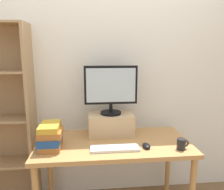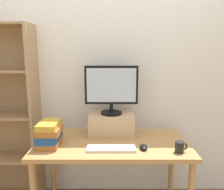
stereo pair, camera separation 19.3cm
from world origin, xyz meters
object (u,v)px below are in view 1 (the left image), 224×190
object	(u,v)px
keyboard	(115,148)
book_stack	(50,136)
riser_box	(111,124)
computer_mouse	(146,146)
desk	(113,150)
coffee_mug	(182,144)
computer_monitor	(111,88)

from	to	relation	value
keyboard	book_stack	world-z (taller)	book_stack
riser_box	computer_mouse	bearing A→B (deg)	-51.70
computer_mouse	riser_box	bearing A→B (deg)	128.30
keyboard	computer_mouse	bearing A→B (deg)	2.31
computer_mouse	desk	bearing A→B (deg)	149.30
computer_mouse	coffee_mug	bearing A→B (deg)	-11.86
computer_monitor	book_stack	size ratio (longest dim) A/B	1.85
desk	keyboard	world-z (taller)	keyboard
keyboard	book_stack	size ratio (longest dim) A/B	1.49
computer_monitor	keyboard	world-z (taller)	computer_monitor
computer_mouse	book_stack	size ratio (longest dim) A/B	0.39
computer_monitor	coffee_mug	bearing A→B (deg)	-35.83
book_stack	computer_monitor	bearing A→B (deg)	26.16
riser_box	coffee_mug	bearing A→B (deg)	-35.93
computer_mouse	coffee_mug	distance (m)	0.28
keyboard	computer_mouse	world-z (taller)	computer_mouse
computer_mouse	book_stack	distance (m)	0.80
riser_box	computer_mouse	size ratio (longest dim) A/B	4.07
riser_box	computer_mouse	distance (m)	0.43
coffee_mug	riser_box	bearing A→B (deg)	144.07
desk	coffee_mug	bearing A→B (deg)	-21.55
riser_box	desk	bearing A→B (deg)	-88.15
computer_monitor	keyboard	bearing A→B (deg)	-90.27
computer_monitor	computer_mouse	bearing A→B (deg)	-51.58
computer_monitor	computer_mouse	distance (m)	0.61
desk	keyboard	distance (m)	0.19
desk	riser_box	distance (m)	0.26
book_stack	desk	bearing A→B (deg)	8.35
desk	book_stack	size ratio (longest dim) A/B	5.03
riser_box	computer_monitor	bearing A→B (deg)	-90.00
desk	computer_mouse	xyz separation A→B (m)	(0.26, -0.15, 0.10)
desk	book_stack	bearing A→B (deg)	-171.65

